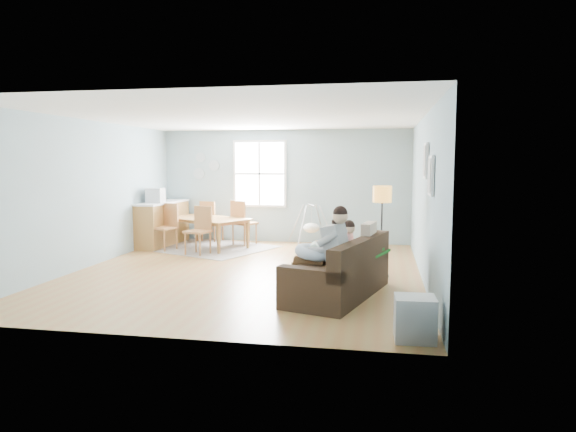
% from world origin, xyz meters
% --- Properties ---
extents(room, '(8.40, 9.40, 3.90)m').
position_xyz_m(room, '(0.00, 0.00, 2.42)').
color(room, '#A76D3B').
extents(window, '(1.32, 0.08, 1.62)m').
position_xyz_m(window, '(-0.60, 3.46, 1.65)').
color(window, silver).
rests_on(window, room).
extents(pictures, '(0.05, 1.34, 0.74)m').
position_xyz_m(pictures, '(2.97, -1.05, 1.85)').
color(pictures, silver).
rests_on(pictures, room).
extents(wall_plates, '(0.67, 0.02, 0.66)m').
position_xyz_m(wall_plates, '(-2.00, 3.47, 1.83)').
color(wall_plates, '#8FA1AB').
rests_on(wall_plates, room).
extents(sofa, '(1.46, 2.27, 0.85)m').
position_xyz_m(sofa, '(1.77, -1.37, 0.30)').
color(sofa, black).
rests_on(sofa, room).
extents(green_throw, '(1.16, 1.06, 0.04)m').
position_xyz_m(green_throw, '(1.89, -0.68, 0.54)').
color(green_throw, '#155F1D').
rests_on(green_throw, sofa).
extents(beige_pillow, '(0.23, 0.52, 0.50)m').
position_xyz_m(beige_pillow, '(2.14, -0.90, 0.77)').
color(beige_pillow, '#C5AE97').
rests_on(beige_pillow, sofa).
extents(father, '(0.98, 0.57, 1.34)m').
position_xyz_m(father, '(1.56, -1.62, 0.72)').
color(father, '#9A9B9D').
rests_on(father, sofa).
extents(nursing_pillow, '(0.71, 0.70, 0.24)m').
position_xyz_m(nursing_pillow, '(1.41, -1.58, 0.67)').
color(nursing_pillow, silver).
rests_on(nursing_pillow, father).
extents(infant, '(0.15, 0.37, 0.14)m').
position_xyz_m(infant, '(1.41, -1.54, 0.74)').
color(infant, white).
rests_on(infant, nursing_pillow).
extents(toddler, '(0.58, 0.34, 0.88)m').
position_xyz_m(toddler, '(1.76, -1.15, 0.73)').
color(toddler, white).
rests_on(toddler, sofa).
extents(floor_lamp, '(0.31, 0.31, 1.54)m').
position_xyz_m(floor_lamp, '(2.33, 0.04, 1.27)').
color(floor_lamp, black).
rests_on(floor_lamp, room).
extents(storage_cube, '(0.45, 0.40, 0.48)m').
position_xyz_m(storage_cube, '(2.69, -3.08, 0.24)').
color(storage_cube, silver).
rests_on(storage_cube, room).
extents(rug, '(3.41, 3.06, 0.01)m').
position_xyz_m(rug, '(-1.60, 2.35, 0.01)').
color(rug, gray).
rests_on(rug, room).
extents(dining_table, '(2.20, 1.87, 0.68)m').
position_xyz_m(dining_table, '(-1.60, 2.35, 0.34)').
color(dining_table, '#975C31').
rests_on(dining_table, rug).
extents(chair_sw, '(0.59, 0.59, 1.02)m').
position_xyz_m(chair_sw, '(-2.34, 1.92, 0.59)').
color(chair_sw, '#9E6436').
rests_on(chair_sw, rug).
extents(chair_se, '(0.56, 0.56, 1.01)m').
position_xyz_m(chair_se, '(-1.42, 1.52, 0.58)').
color(chair_se, '#9E6436').
rests_on(chair_se, rug).
extents(chair_nw, '(0.55, 0.55, 0.99)m').
position_xyz_m(chair_nw, '(-1.78, 3.18, 0.57)').
color(chair_nw, '#9E6436').
rests_on(chair_nw, rug).
extents(chair_ne, '(0.64, 0.64, 1.05)m').
position_xyz_m(chair_ne, '(-0.88, 2.78, 0.61)').
color(chair_ne, '#9E6436').
rests_on(chair_ne, rug).
extents(counter, '(0.65, 1.85, 1.02)m').
position_xyz_m(counter, '(-2.70, 2.50, 0.52)').
color(counter, '#975C31').
rests_on(counter, room).
extents(monitor, '(0.36, 0.34, 0.33)m').
position_xyz_m(monitor, '(-2.71, 2.15, 1.18)').
color(monitor, '#ACACB1').
rests_on(monitor, counter).
extents(baby_swing, '(1.22, 1.23, 0.94)m').
position_xyz_m(baby_swing, '(0.72, 3.10, 0.42)').
color(baby_swing, '#ACACB1').
rests_on(baby_swing, room).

